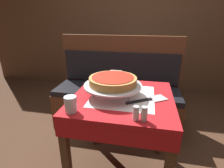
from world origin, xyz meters
TOP-DOWN VIEW (x-y plane):
  - dining_table_front at (0.00, 0.00)m, footprint 0.72×0.72m
  - dining_table_rear at (-0.01, 1.54)m, footprint 0.73×0.73m
  - booth_bench at (-0.17, 0.75)m, footprint 1.46×0.51m
  - back_wall_panel at (0.00, 2.06)m, footprint 6.00×0.04m
  - pizza_pan_stand at (-0.07, -0.02)m, footprint 0.41×0.41m
  - deep_dish_pizza at (-0.07, -0.02)m, footprint 0.33×0.33m
  - pizza_server at (0.18, -0.04)m, footprint 0.29×0.21m
  - water_glass_near at (-0.27, -0.29)m, footprint 0.07×0.07m
  - salt_shaker at (0.11, -0.30)m, footprint 0.04×0.04m
  - pepper_shaker at (0.16, -0.30)m, footprint 0.04×0.04m
  - napkin_holder at (-0.11, 0.31)m, footprint 0.10×0.05m
  - condiment_caddy at (-0.04, 1.43)m, footprint 0.13×0.13m

SIDE VIEW (x-z plane):
  - booth_bench at x=-0.17m, z-range -0.21..0.86m
  - dining_table_rear at x=-0.01m, z-range 0.26..1.00m
  - dining_table_front at x=0.00m, z-range 0.27..1.01m
  - pizza_server at x=0.18m, z-range 0.74..0.75m
  - salt_shaker at x=0.11m, z-range 0.74..0.82m
  - pepper_shaker at x=0.16m, z-range 0.74..0.82m
  - napkin_holder at x=-0.11m, z-range 0.74..0.83m
  - condiment_caddy at x=-0.04m, z-range 0.69..0.87m
  - water_glass_near at x=-0.27m, z-range 0.74..0.84m
  - pizza_pan_stand at x=-0.07m, z-range 0.77..0.86m
  - deep_dish_pizza at x=-0.07m, z-range 0.83..0.88m
  - back_wall_panel at x=0.00m, z-range 0.00..2.40m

